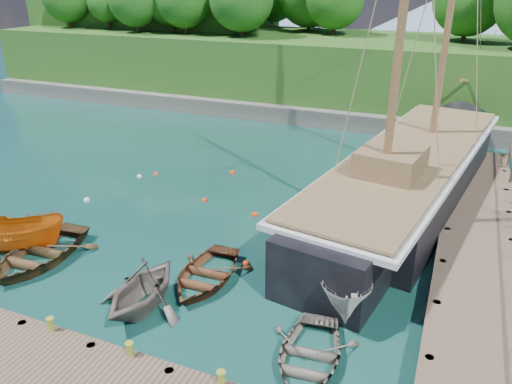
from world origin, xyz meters
TOP-DOWN VIEW (x-y plane):
  - ground at (0.00, 0.00)m, footprint 160.00×160.00m
  - dock_east at (11.50, 7.00)m, footprint 3.20×24.00m
  - bollard_1 at (-1.00, -5.10)m, footprint 0.26×0.26m
  - bollard_2 at (2.00, -5.10)m, footprint 0.26×0.26m
  - rowboat_0 at (-5.31, -1.30)m, footprint 3.72×5.04m
  - rowboat_1 at (0.53, -2.34)m, footprint 3.25×3.77m
  - rowboat_2 at (1.77, 0.01)m, footprint 3.14×4.28m
  - rowboat_3 at (6.80, -2.79)m, footprint 3.23×4.24m
  - motorboat_orange at (-6.90, -1.07)m, footprint 4.83×3.51m
  - cabin_boat_white at (7.00, 1.02)m, footprint 3.19×5.44m
  - schooner at (7.98, 10.53)m, footprint 8.63×28.55m
  - mooring_buoy_0 at (-7.54, 4.25)m, footprint 0.34×0.34m
  - mooring_buoy_1 at (-1.81, 6.62)m, footprint 0.31×0.31m
  - mooring_buoy_2 at (1.32, 6.06)m, footprint 0.33×0.33m
  - mooring_buoy_3 at (4.07, 8.21)m, footprint 0.32×0.32m
  - mooring_buoy_4 at (-6.26, 8.87)m, footprint 0.31×0.31m
  - mooring_buoy_5 at (-2.12, 10.80)m, footprint 0.34×0.34m
  - mooring_buoy_6 at (-6.95, 8.15)m, footprint 0.30×0.30m
  - mooring_buoy_7 at (2.76, 1.71)m, footprint 0.32×0.32m
  - headland at (-12.88, 31.36)m, footprint 51.00×19.31m
  - distant_ridge at (4.30, 70.00)m, footprint 117.00×40.00m

SIDE VIEW (x-z plane):
  - ground at x=0.00m, z-range 0.00..0.00m
  - bollard_1 at x=-1.00m, z-range -0.23..0.23m
  - bollard_2 at x=2.00m, z-range -0.23..0.23m
  - rowboat_0 at x=-5.31m, z-range -0.50..0.50m
  - rowboat_1 at x=0.53m, z-range -0.99..0.99m
  - rowboat_2 at x=1.77m, z-range -0.43..0.43m
  - rowboat_3 at x=6.80m, z-range -0.41..0.41m
  - motorboat_orange at x=-6.90m, z-range -0.88..0.88m
  - cabin_boat_white at x=7.00m, z-range -0.99..0.99m
  - mooring_buoy_0 at x=-7.54m, z-range -0.17..0.17m
  - mooring_buoy_1 at x=-1.81m, z-range -0.15..0.15m
  - mooring_buoy_2 at x=1.32m, z-range -0.17..0.17m
  - mooring_buoy_3 at x=4.07m, z-range -0.16..0.16m
  - mooring_buoy_4 at x=-6.26m, z-range -0.15..0.15m
  - mooring_buoy_5 at x=-2.12m, z-range -0.17..0.17m
  - mooring_buoy_6 at x=-6.95m, z-range -0.15..0.15m
  - mooring_buoy_7 at x=2.76m, z-range -0.16..0.16m
  - dock_east at x=11.50m, z-range -0.12..0.98m
  - schooner at x=7.98m, z-range -9.43..11.78m
  - distant_ridge at x=4.30m, z-range -0.65..9.35m
  - headland at x=-12.88m, z-range -0.91..11.99m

